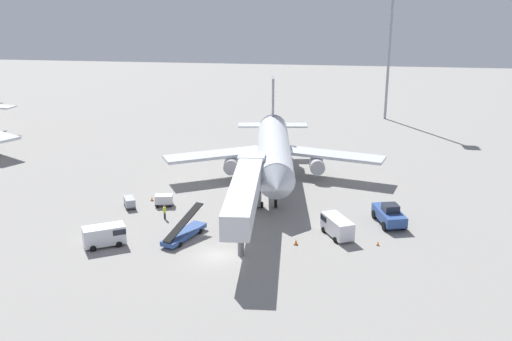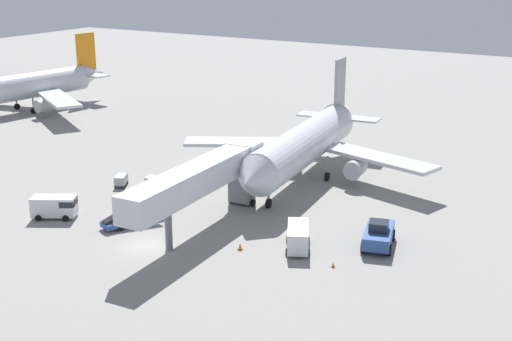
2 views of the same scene
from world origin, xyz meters
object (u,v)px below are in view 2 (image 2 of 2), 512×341
(airplane_background, at_px, (21,87))
(service_van_mid_left, at_px, (298,236))
(pushback_tug, at_px, (379,234))
(baggage_cart_near_center, at_px, (156,183))
(belt_loader_truck, at_px, (134,217))
(ground_crew_worker_foreground, at_px, (140,194))
(airplane_at_gate, at_px, (305,144))
(service_van_rear_left, at_px, (55,206))
(safety_cone_alpha, at_px, (150,181))
(jet_bridge, at_px, (203,178))
(safety_cone_bravo, at_px, (333,265))
(safety_cone_charlie, at_px, (240,246))
(baggage_cart_mid_center, at_px, (121,180))

(airplane_background, bearing_deg, service_van_mid_left, -22.18)
(pushback_tug, bearing_deg, baggage_cart_near_center, 175.02)
(belt_loader_truck, height_order, airplane_background, airplane_background)
(baggage_cart_near_center, relative_size, ground_crew_worker_foreground, 1.39)
(belt_loader_truck, height_order, baggage_cart_near_center, belt_loader_truck)
(airplane_at_gate, distance_m, belt_loader_truck, 24.44)
(pushback_tug, distance_m, service_van_mid_left, 7.78)
(pushback_tug, bearing_deg, service_van_rear_left, -162.28)
(pushback_tug, relative_size, safety_cone_alpha, 10.51)
(service_van_mid_left, xyz_separation_m, safety_cone_alpha, (-24.91, 8.51, -1.01))
(jet_bridge, height_order, baggage_cart_near_center, jet_bridge)
(belt_loader_truck, relative_size, safety_cone_bravo, 14.24)
(ground_crew_worker_foreground, relative_size, safety_cone_alpha, 3.02)
(jet_bridge, bearing_deg, service_van_rear_left, -159.32)
(ground_crew_worker_foreground, height_order, safety_cone_alpha, ground_crew_worker_foreground)
(airplane_at_gate, xyz_separation_m, service_van_rear_left, (-16.70, -25.58, -3.25))
(service_van_mid_left, distance_m, service_van_rear_left, 26.66)
(service_van_rear_left, relative_size, airplane_background, 0.13)
(safety_cone_bravo, bearing_deg, belt_loader_truck, -177.60)
(pushback_tug, bearing_deg, airplane_at_gate, 135.93)
(jet_bridge, bearing_deg, airplane_background, 154.10)
(service_van_mid_left, distance_m, safety_cone_alpha, 26.34)
(safety_cone_alpha, relative_size, safety_cone_charlie, 0.87)
(airplane_at_gate, xyz_separation_m, belt_loader_truck, (-8.32, -22.66, -3.81))
(baggage_cart_mid_center, distance_m, ground_crew_worker_foreground, 6.54)
(safety_cone_alpha, relative_size, airplane_background, 0.02)
(baggage_cart_mid_center, bearing_deg, airplane_background, 151.95)
(baggage_cart_near_center, xyz_separation_m, safety_cone_charlie, (18.20, -10.04, -0.50))
(baggage_cart_near_center, xyz_separation_m, ground_crew_worker_foreground, (1.33, -4.47, 0.12))
(safety_cone_charlie, bearing_deg, baggage_cart_mid_center, 158.59)
(service_van_mid_left, relative_size, safety_cone_alpha, 8.88)
(service_van_rear_left, xyz_separation_m, safety_cone_bravo, (30.68, 3.86, -1.09))
(baggage_cart_near_center, bearing_deg, ground_crew_worker_foreground, -73.46)
(belt_loader_truck, relative_size, safety_cone_alpha, 12.01)
(safety_cone_alpha, bearing_deg, airplane_background, 156.04)
(belt_loader_truck, xyz_separation_m, service_van_mid_left, (17.60, 3.07, 0.53))
(belt_loader_truck, relative_size, service_van_rear_left, 1.43)
(airplane_at_gate, distance_m, safety_cone_charlie, 23.59)
(baggage_cart_mid_center, height_order, airplane_background, airplane_background)
(pushback_tug, xyz_separation_m, safety_cone_bravo, (-1.74, -6.50, -0.99))
(service_van_mid_left, distance_m, ground_crew_worker_foreground, 21.59)
(ground_crew_worker_foreground, xyz_separation_m, safety_cone_bravo, (26.14, -4.58, -0.71))
(jet_bridge, height_order, pushback_tug, jet_bridge)
(baggage_cart_mid_center, bearing_deg, safety_cone_alpha, 51.86)
(service_van_rear_left, bearing_deg, ground_crew_worker_foreground, 61.72)
(airplane_background, bearing_deg, pushback_tug, -17.52)
(baggage_cart_mid_center, bearing_deg, jet_bridge, -19.93)
(service_van_mid_left, xyz_separation_m, safety_cone_bravo, (4.70, -2.13, -1.06))
(baggage_cart_near_center, height_order, baggage_cart_mid_center, baggage_cart_near_center)
(pushback_tug, xyz_separation_m, belt_loader_truck, (-24.04, -7.44, -0.47))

